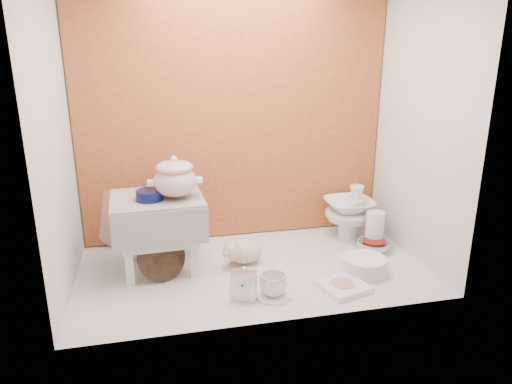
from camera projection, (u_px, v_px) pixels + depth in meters
ground at (253, 269)px, 2.49m from camera, size 1.80×1.80×0.00m
niche_shell at (245, 86)px, 2.37m from camera, size 1.86×1.03×1.53m
step_stool at (159, 234)px, 2.43m from camera, size 0.47×0.41×0.40m
soup_tureen at (175, 177)px, 2.33m from camera, size 0.29×0.29×0.22m
cobalt_bowl at (150, 195)px, 2.32m from camera, size 0.14×0.14×0.05m
floral_platter at (119, 219)px, 2.70m from camera, size 0.34×0.18×0.35m
blue_white_vase at (166, 228)px, 2.70m from camera, size 0.30×0.30×0.25m
lacquer_tray at (162, 257)px, 2.36m from camera, size 0.27×0.19×0.24m
mantel_clock at (244, 284)px, 2.16m from camera, size 0.12×0.09×0.17m
plush_pig at (245, 251)px, 2.53m from camera, size 0.26×0.19×0.14m
teacup_saucer at (273, 295)px, 2.22m from camera, size 0.21×0.21×0.01m
gold_rim_teacup at (273, 284)px, 2.20m from camera, size 0.13×0.13×0.10m
lattice_dish at (343, 286)px, 2.28m from camera, size 0.26×0.26×0.03m
dinner_plate_stack at (364, 265)px, 2.43m from camera, size 0.30×0.30×0.09m
crystal_bowl at (374, 246)px, 2.70m from camera, size 0.21×0.21×0.06m
clear_glass_vase at (375, 229)px, 2.73m from camera, size 0.13×0.13×0.21m
porcelain_tower at (349, 212)px, 2.85m from camera, size 0.32×0.32×0.33m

